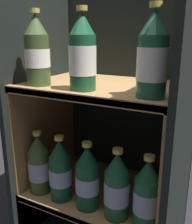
{
  "coord_description": "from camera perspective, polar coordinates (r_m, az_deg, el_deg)",
  "views": [
    {
      "loc": [
        0.39,
        -0.6,
        0.78
      ],
      "look_at": [
        0.0,
        0.13,
        0.53
      ],
      "focal_mm": 42.0,
      "sensor_mm": 36.0,
      "label": 1
    }
  ],
  "objects": [
    {
      "name": "shelf_upper",
      "position": [
        0.95,
        1.47,
        -5.1
      ],
      "size": [
        0.53,
        0.38,
        0.62
      ],
      "color": "#9E7547",
      "rests_on": "ground_plane"
    },
    {
      "name": "bottle_lower_front_0",
      "position": [
        1.02,
        -12.26,
        -11.24
      ],
      "size": [
        0.08,
        0.08,
        0.24
      ],
      "color": "#384C28",
      "rests_on": "shelf_lower"
    },
    {
      "name": "fridge_back_wall",
      "position": [
        1.11,
        6.29,
        1.07
      ],
      "size": [
        0.57,
        0.02,
        0.96
      ],
      "primitive_type": "cube",
      "color": "black",
      "rests_on": "ground_plane"
    },
    {
      "name": "fridge_side_left",
      "position": [
        1.08,
        -11.61,
        0.36
      ],
      "size": [
        0.02,
        0.42,
        0.96
      ],
      "primitive_type": "cube",
      "color": "black",
      "rests_on": "ground_plane"
    },
    {
      "name": "bottle_lower_front_2",
      "position": [
        0.91,
        -1.68,
        -14.38
      ],
      "size": [
        0.08,
        0.08,
        0.24
      ],
      "color": "#144228",
      "rests_on": "shelf_lower"
    },
    {
      "name": "bottle_lower_front_4",
      "position": [
        0.84,
        11.01,
        -17.5
      ],
      "size": [
        0.08,
        0.08,
        0.24
      ],
      "color": "#194C2D",
      "rests_on": "shelf_lower"
    },
    {
      "name": "bottle_lower_front_1",
      "position": [
        0.96,
        -7.74,
        -12.63
      ],
      "size": [
        0.08,
        0.08,
        0.24
      ],
      "color": "#144228",
      "rests_on": "shelf_lower"
    },
    {
      "name": "fridge_side_right",
      "position": [
        0.86,
        18.53,
        -4.5
      ],
      "size": [
        0.02,
        0.42,
        0.96
      ],
      "primitive_type": "cube",
      "color": "black",
      "rests_on": "ground_plane"
    },
    {
      "name": "bottle_upper_front_2",
      "position": [
        0.71,
        12.22,
        11.5
      ],
      "size": [
        0.08,
        0.08,
        0.24
      ],
      "color": "#1E5638",
      "rests_on": "shelf_upper"
    },
    {
      "name": "shelf_lower",
      "position": [
        1.07,
        1.26,
        -18.41
      ],
      "size": [
        0.53,
        0.38,
        0.21
      ],
      "color": "#9E7547",
      "rests_on": "ground_plane"
    },
    {
      "name": "bottle_upper_front_0",
      "position": [
        0.89,
        -12.69,
        12.55
      ],
      "size": [
        0.08,
        0.08,
        0.24
      ],
      "color": "#384C28",
      "rests_on": "shelf_upper"
    },
    {
      "name": "bottle_lower_front_3",
      "position": [
        0.87,
        4.54,
        -16.05
      ],
      "size": [
        0.08,
        0.08,
        0.24
      ],
      "color": "#194C2D",
      "rests_on": "shelf_lower"
    },
    {
      "name": "bottle_upper_front_1",
      "position": [
        0.79,
        -2.96,
        12.35
      ],
      "size": [
        0.08,
        0.08,
        0.24
      ],
      "color": "#194C2D",
      "rests_on": "shelf_upper"
    }
  ]
}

